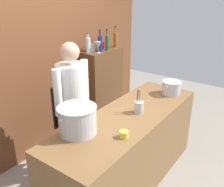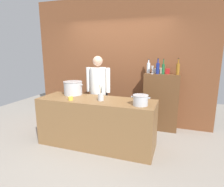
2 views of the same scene
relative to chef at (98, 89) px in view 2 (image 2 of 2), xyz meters
name	(u,v)px [view 2 (image 2 of 2)]	position (x,y,z in m)	size (l,w,h in m)	color
ground_plane	(97,145)	(0.22, -0.62, -0.96)	(8.00, 8.00, 0.00)	gray
brick_back_panel	(119,62)	(0.22, 0.78, 0.54)	(4.40, 0.10, 3.00)	brown
prep_counter	(97,123)	(0.22, -0.62, -0.51)	(2.17, 0.70, 0.90)	brown
bar_cabinet	(161,102)	(1.28, 0.57, -0.33)	(0.76, 0.32, 1.27)	brown
chef	(98,89)	(0.00, 0.00, 0.00)	(0.53, 0.37, 1.66)	black
stockpot_large	(73,88)	(-0.36, -0.42, 0.07)	(0.43, 0.37, 0.27)	#B7BABF
stockpot_small	(140,100)	(1.06, -0.74, 0.02)	(0.31, 0.25, 0.17)	#B7BABF
utensil_crock	(101,97)	(0.34, -0.68, 0.00)	(0.10, 0.10, 0.28)	#B7BABF
butter_jar	(71,98)	(-0.18, -0.83, -0.03)	(0.09, 0.09, 0.06)	yellow
wine_bottle_cobalt	(158,68)	(1.18, 0.52, 0.43)	(0.07, 0.07, 0.33)	navy
wine_bottle_green	(163,69)	(1.29, 0.48, 0.43)	(0.06, 0.06, 0.33)	#1E592D
wine_bottle_amber	(178,69)	(1.59, 0.52, 0.44)	(0.07, 0.07, 0.34)	#8C5919
wine_bottle_clear	(148,68)	(0.97, 0.59, 0.43)	(0.07, 0.07, 0.31)	silver
wine_glass_tall	(152,68)	(1.07, 0.47, 0.43)	(0.08, 0.08, 0.18)	silver
spice_tin_silver	(154,71)	(1.09, 0.62, 0.37)	(0.08, 0.08, 0.11)	#B2B2B7
spice_tin_red	(168,71)	(1.38, 0.61, 0.37)	(0.08, 0.08, 0.11)	red
spice_tin_cream	(161,71)	(1.25, 0.63, 0.37)	(0.09, 0.09, 0.12)	beige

